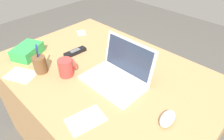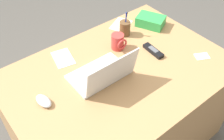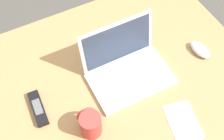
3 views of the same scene
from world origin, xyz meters
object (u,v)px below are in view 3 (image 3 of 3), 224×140
Objects in this scene: laptop at (127,67)px; cordless_phone at (38,108)px; computer_mouse at (200,50)px; coffee_mug_white at (90,124)px.

laptop reaches higher than cordless_phone.
computer_mouse is (0.35, -0.05, -0.03)m from laptop.
computer_mouse is at bearing -8.56° from laptop.
computer_mouse is 1.08× the size of coffee_mug_white.
coffee_mug_white is at bearing -146.20° from laptop.
coffee_mug_white is 0.65× the size of cordless_phone.
cordless_phone is (-0.75, 0.06, -0.00)m from computer_mouse.
laptop is at bearing -1.14° from cordless_phone.
laptop reaches higher than coffee_mug_white.
cordless_phone is (-0.15, 0.17, -0.04)m from coffee_mug_white.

